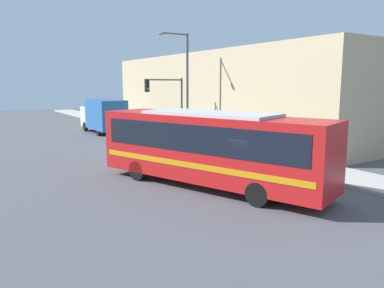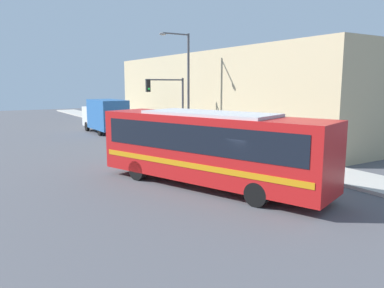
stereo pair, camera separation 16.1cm
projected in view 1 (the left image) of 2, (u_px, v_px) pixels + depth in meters
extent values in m
plane|color=#515156|center=(243.00, 194.00, 15.79)|extent=(120.00, 120.00, 0.00)
cube|color=#B7B2A8|center=(155.00, 132.00, 35.59)|extent=(2.95, 70.00, 0.16)
cube|color=tan|center=(217.00, 95.00, 34.18)|extent=(6.00, 30.24, 7.24)
cube|color=red|center=(209.00, 147.00, 16.55)|extent=(6.09, 11.18, 2.83)
cube|color=black|center=(209.00, 136.00, 16.47)|extent=(5.83, 10.37, 1.16)
cube|color=orange|center=(209.00, 161.00, 16.65)|extent=(5.98, 10.78, 0.24)
cube|color=silver|center=(210.00, 114.00, 16.31)|extent=(4.23, 6.47, 0.16)
cylinder|color=black|center=(169.00, 163.00, 19.70)|extent=(0.58, 0.99, 0.95)
cylinder|color=black|center=(138.00, 170.00, 17.94)|extent=(0.58, 0.99, 0.95)
cylinder|color=black|center=(283.00, 182.00, 15.82)|extent=(0.58, 0.99, 0.95)
cylinder|color=black|center=(257.00, 194.00, 14.06)|extent=(0.58, 0.99, 0.95)
cube|color=#265999|center=(106.00, 115.00, 34.42)|extent=(2.42, 4.83, 2.68)
cube|color=silver|center=(95.00, 116.00, 37.28)|extent=(2.30, 1.88, 1.90)
cylinder|color=black|center=(85.00, 127.00, 36.59)|extent=(0.25, 0.90, 0.90)
cylinder|color=black|center=(99.00, 131.00, 33.32)|extent=(0.25, 0.90, 0.90)
cylinder|color=gold|center=(246.00, 152.00, 23.23)|extent=(0.21, 0.21, 0.52)
sphere|color=gold|center=(246.00, 146.00, 23.17)|extent=(0.20, 0.20, 0.20)
cylinder|color=gold|center=(247.00, 151.00, 23.13)|extent=(0.10, 0.13, 0.10)
cylinder|color=#47474C|center=(182.00, 109.00, 29.64)|extent=(0.16, 0.16, 4.88)
cylinder|color=#47474C|center=(164.00, 80.00, 28.42)|extent=(3.20, 0.11, 0.11)
cube|color=black|center=(147.00, 86.00, 27.75)|extent=(0.30, 0.24, 0.90)
sphere|color=#19D83F|center=(148.00, 89.00, 27.67)|extent=(0.18, 0.18, 0.18)
cylinder|color=#47474C|center=(208.00, 139.00, 26.59)|extent=(0.06, 0.06, 1.02)
cylinder|color=#4C4C51|center=(209.00, 131.00, 26.50)|extent=(0.14, 0.14, 0.22)
cylinder|color=#47474C|center=(187.00, 88.00, 28.85)|extent=(0.18, 0.18, 8.18)
cylinder|color=#47474C|center=(175.00, 34.00, 27.63)|extent=(2.19, 0.11, 0.11)
ellipsoid|color=gray|center=(162.00, 34.00, 27.07)|extent=(0.56, 0.28, 0.20)
cylinder|color=#47382D|center=(255.00, 149.00, 23.47)|extent=(0.28, 0.28, 0.80)
cylinder|color=#338C4C|center=(255.00, 137.00, 23.35)|extent=(0.34, 0.34, 0.67)
sphere|color=tan|center=(255.00, 130.00, 23.28)|extent=(0.22, 0.22, 0.22)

